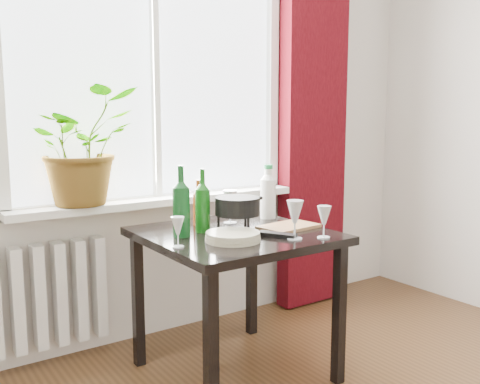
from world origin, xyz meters
TOP-DOWN VIEW (x-y plane):
  - window at (0.00, 2.22)m, footprint 1.72×0.08m
  - windowsill at (0.00, 2.15)m, footprint 1.72×0.20m
  - curtain at (1.12, 2.12)m, footprint 0.50×0.12m
  - radiator at (-0.75, 2.18)m, footprint 0.80×0.10m
  - table at (0.10, 1.55)m, footprint 0.85×0.85m
  - potted_plant at (-0.45, 2.15)m, footprint 0.64×0.59m
  - wine_bottle_left at (-0.17, 1.61)m, footprint 0.10×0.10m
  - wine_bottle_right at (-0.03, 1.64)m, footprint 0.07×0.07m
  - bottle_amber at (0.03, 1.79)m, footprint 0.07×0.07m
  - cleaning_bottle at (0.44, 1.73)m, footprint 0.10×0.10m
  - wineglass_front_right at (0.24, 1.26)m, footprint 0.10×0.10m
  - wineglass_far_right at (0.37, 1.20)m, footprint 0.07×0.07m
  - wineglass_back_center at (0.19, 1.73)m, footprint 0.08×0.08m
  - wineglass_back_left at (-0.05, 1.80)m, footprint 0.09×0.09m
  - wineglass_front_left at (-0.28, 1.43)m, footprint 0.07×0.07m
  - plate_stack at (-0.02, 1.39)m, footprint 0.31×0.31m
  - fondue_pot at (0.12, 1.55)m, footprint 0.27×0.24m
  - tv_remote at (0.20, 1.34)m, footprint 0.14×0.19m
  - cutting_board at (0.37, 1.46)m, footprint 0.31×0.22m

SIDE VIEW (x-z plane):
  - radiator at x=-0.75m, z-range 0.10..0.66m
  - table at x=0.10m, z-range 0.28..1.02m
  - cutting_board at x=0.37m, z-range 0.74..0.76m
  - tv_remote at x=0.20m, z-range 0.74..0.76m
  - plate_stack at x=-0.02m, z-range 0.74..0.78m
  - wineglass_front_left at x=-0.28m, z-range 0.74..0.88m
  - wineglass_far_right at x=0.37m, z-range 0.74..0.90m
  - windowsill at x=0.00m, z-range 0.80..0.84m
  - fondue_pot at x=0.12m, z-range 0.74..0.91m
  - wineglass_back_center at x=0.19m, z-range 0.74..0.92m
  - wineglass_back_left at x=-0.05m, z-range 0.74..0.93m
  - wineglass_front_right at x=0.24m, z-range 0.74..0.93m
  - bottle_amber at x=0.03m, z-range 0.74..0.98m
  - cleaning_bottle at x=0.44m, z-range 0.74..1.05m
  - wine_bottle_right at x=-0.03m, z-range 0.74..1.06m
  - wine_bottle_left at x=-0.17m, z-range 0.74..1.09m
  - potted_plant at x=-0.45m, z-range 0.84..1.46m
  - curtain at x=1.12m, z-range 0.01..2.58m
  - window at x=0.00m, z-range 0.79..2.41m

